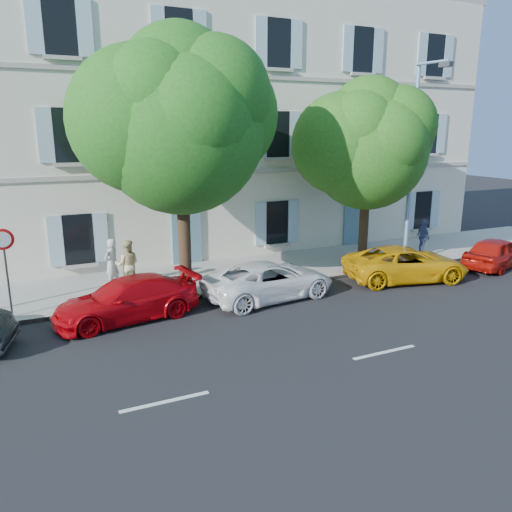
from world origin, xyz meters
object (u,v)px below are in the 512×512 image
car_red_coupe (127,299)px  road_sign (5,254)px  tree_left (180,130)px  street_lamp (415,155)px  car_yellow_supercar (406,264)px  tree_right (368,151)px  pedestrian_a (112,263)px  pedestrian_b (128,265)px  pedestrian_c (423,237)px  car_red_hatchback (496,252)px  car_white_coupe (269,280)px

car_red_coupe → road_sign: road_sign is taller
tree_left → street_lamp: bearing=-2.2°
car_yellow_supercar → street_lamp: bearing=-30.2°
tree_right → pedestrian_a: (-10.37, 1.15, -3.90)m
road_sign → pedestrian_b: size_ratio=1.53×
road_sign → street_lamp: street_lamp is taller
car_red_coupe → pedestrian_c: (14.10, 2.29, 0.30)m
tree_right → pedestrian_c: 5.44m
car_red_coupe → tree_right: 11.45m
street_lamp → pedestrian_a: 12.82m
car_red_hatchback → road_sign: (-18.95, 1.80, 1.50)m
street_lamp → pedestrian_a: street_lamp is taller
car_red_hatchback → pedestrian_a: size_ratio=2.15×
car_white_coupe → tree_left: (-2.59, 1.52, 5.13)m
car_white_coupe → pedestrian_a: 5.84m
car_red_hatchback → road_sign: bearing=66.7°
road_sign → car_white_coupe: bearing=-9.4°
car_yellow_supercar → road_sign: road_sign is taller
pedestrian_c → street_lamp: bearing=133.0°
car_red_coupe → road_sign: bearing=-120.3°
car_red_coupe → pedestrian_a: size_ratio=2.50×
car_white_coupe → car_yellow_supercar: size_ratio=0.98×
car_white_coupe → tree_left: 5.94m
car_white_coupe → pedestrian_a: bearing=50.0°
tree_right → pedestrian_a: size_ratio=4.13×
road_sign → pedestrian_a: size_ratio=1.54×
pedestrian_b → road_sign: bearing=31.4°
car_red_hatchback → pedestrian_c: bearing=11.2°
tree_right → pedestrian_b: size_ratio=4.11×
pedestrian_a → pedestrian_b: (0.48, -0.48, 0.00)m
car_white_coupe → tree_left: tree_left is taller
tree_left → tree_right: bearing=3.6°
street_lamp → pedestrian_a: (-12.10, 2.03, -3.74)m
tree_left → car_red_hatchback: bearing=-8.4°
car_white_coupe → road_sign: size_ratio=1.70×
car_red_hatchback → street_lamp: street_lamp is taller
car_red_hatchback → tree_right: 7.20m
car_red_coupe → pedestrian_b: size_ratio=2.49×
tree_left → road_sign: (-5.66, -0.16, -3.62)m
car_red_coupe → car_red_hatchback: 15.65m
car_red_hatchback → street_lamp: (-3.50, 1.59, 4.14)m
car_yellow_supercar → street_lamp: street_lamp is taller
tree_left → pedestrian_a: bearing=144.2°
car_red_coupe → tree_right: (10.42, 1.99, 4.30)m
tree_right → pedestrian_c: bearing=4.7°
car_red_coupe → tree_left: tree_left is taller
car_red_coupe → car_yellow_supercar: car_yellow_supercar is taller
car_yellow_supercar → pedestrian_a: bearing=84.7°
car_red_hatchback → car_white_coupe: bearing=69.8°
pedestrian_b → tree_right: bearing=-171.6°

